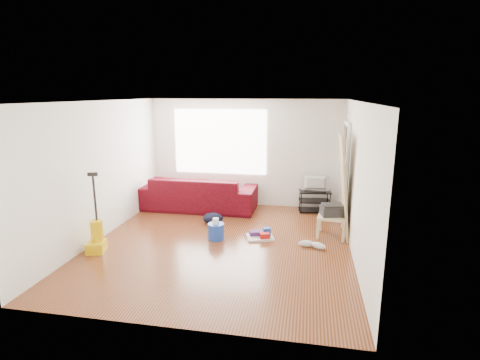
% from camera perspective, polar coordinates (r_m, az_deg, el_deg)
% --- Properties ---
extents(room, '(4.51, 5.01, 2.51)m').
position_cam_1_polar(room, '(6.55, -2.09, 0.96)').
color(room, '#481F0A').
rests_on(room, ground).
extents(sofa, '(2.64, 1.03, 0.77)m').
position_cam_1_polar(sofa, '(8.82, -6.29, -4.31)').
color(sofa, '#360208').
rests_on(sofa, ground).
extents(tv_stand, '(0.74, 0.48, 0.48)m').
position_cam_1_polar(tv_stand, '(8.65, 11.28, -3.12)').
color(tv_stand, black).
rests_on(tv_stand, ground).
extents(tv, '(0.63, 0.08, 0.36)m').
position_cam_1_polar(tv, '(8.55, 11.41, -0.47)').
color(tv, black).
rests_on(tv, tv_stand).
extents(side_table, '(0.56, 0.56, 0.41)m').
position_cam_1_polar(side_table, '(7.21, 13.82, -5.74)').
color(side_table, '#C3B285').
rests_on(side_table, ground).
extents(printer, '(0.47, 0.39, 0.21)m').
position_cam_1_polar(printer, '(7.16, 13.89, -4.46)').
color(printer, black).
rests_on(printer, side_table).
extents(bucket, '(0.30, 0.30, 0.30)m').
position_cam_1_polar(bucket, '(7.01, -3.65, -8.95)').
color(bucket, blue).
rests_on(bucket, ground).
extents(toilet_paper, '(0.11, 0.11, 0.10)m').
position_cam_1_polar(toilet_paper, '(6.94, -3.70, -7.40)').
color(toilet_paper, white).
rests_on(toilet_paper, bucket).
extents(cleaning_tray, '(0.57, 0.51, 0.17)m').
position_cam_1_polar(cleaning_tray, '(7.03, 3.19, -8.40)').
color(cleaning_tray, silver).
rests_on(cleaning_tray, ground).
extents(backpack, '(0.44, 0.36, 0.23)m').
position_cam_1_polar(backpack, '(7.79, -4.13, -6.63)').
color(backpack, black).
rests_on(backpack, ground).
extents(sneakers, '(0.50, 0.25, 0.11)m').
position_cam_1_polar(sneakers, '(6.72, 10.97, -9.64)').
color(sneakers, silver).
rests_on(sneakers, ground).
extents(vacuum, '(0.36, 0.39, 1.36)m').
position_cam_1_polar(vacuum, '(6.84, -21.03, -8.15)').
color(vacuum, '#E3B60A').
rests_on(vacuum, ground).
extents(door_panel, '(0.24, 0.77, 1.92)m').
position_cam_1_polar(door_panel, '(7.40, 15.05, -8.18)').
color(door_panel, tan).
rests_on(door_panel, ground).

